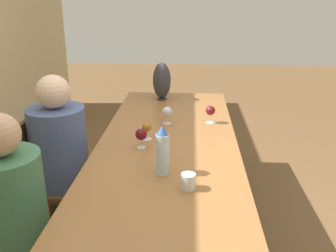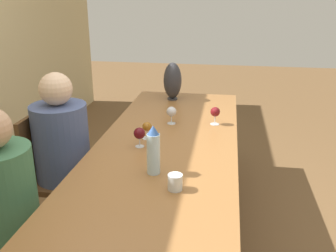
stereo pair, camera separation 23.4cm
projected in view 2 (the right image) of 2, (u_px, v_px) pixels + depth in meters
ground_plane at (164, 248)px, 2.64m from camera, size 14.00×14.00×0.00m
dining_table at (164, 159)px, 2.41m from camera, size 2.84×0.93×0.76m
water_bottle at (154, 150)px, 2.04m from camera, size 0.07×0.07×0.28m
water_tumbler at (175, 182)px, 1.90m from camera, size 0.08×0.08×0.08m
vase at (173, 81)px, 3.43m from camera, size 0.17×0.17×0.35m
wine_glass_0 at (215, 112)px, 2.81m from camera, size 0.07×0.07×0.14m
wine_glass_1 at (147, 127)px, 2.55m from camera, size 0.07×0.07×0.12m
wine_glass_2 at (139, 134)px, 2.41m from camera, size 0.08×0.08×0.13m
wine_glass_3 at (171, 112)px, 2.83m from camera, size 0.07×0.07×0.13m
chair_far at (55, 172)px, 2.66m from camera, size 0.44×0.44×0.92m
person_near at (7, 211)px, 1.93m from camera, size 0.35×0.35×1.20m
person_far at (65, 154)px, 2.60m from camera, size 0.38×0.38×1.22m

